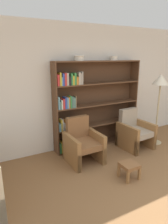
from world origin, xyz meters
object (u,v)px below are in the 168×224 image
(armchair_leather, at_px, (83,143))
(footstool, at_px, (129,167))
(armchair_cushioned, at_px, (134,131))
(bookshelf, at_px, (90,105))
(bowl_sage, at_px, (79,58))
(floor_lamp, at_px, (160,85))
(bowl_slate, at_px, (114,58))

(armchair_leather, height_order, footstool, armchair_leather)
(armchair_cushioned, xyz_separation_m, footstool, (-0.94, -0.94, -0.16))
(bookshelf, relative_size, armchair_leather, 2.41)
(bookshelf, bearing_deg, bowl_sage, -175.55)
(armchair_leather, distance_m, floor_lamp, 2.25)
(floor_lamp, xyz_separation_m, footstool, (-1.57, -0.87, -1.22))
(bowl_sage, height_order, armchair_leather, bowl_sage)
(bowl_slate, bearing_deg, bookshelf, 178.03)
(bowl_sage, bearing_deg, armchair_cushioned, -24.92)
(bookshelf, distance_m, armchair_leather, 0.95)
(armchair_leather, height_order, floor_lamp, floor_lamp)
(armchair_cushioned, distance_m, footstool, 1.34)
(bowl_sage, relative_size, armchair_leather, 0.24)
(floor_lamp, distance_m, footstool, 2.17)
(bowl_sage, height_order, armchair_cushioned, bowl_sage)
(bowl_sage, xyz_separation_m, bowl_slate, (0.89, 0.00, -0.01))
(bowl_sage, bearing_deg, armchair_leather, -110.72)
(bowl_slate, distance_m, armchair_cushioned, 1.76)
(bowl_slate, distance_m, footstool, 2.43)
(armchair_leather, xyz_separation_m, floor_lamp, (1.99, -0.07, 1.06))
(bookshelf, relative_size, armchair_cushioned, 2.41)
(armchair_leather, bearing_deg, bowl_sage, -111.62)
(armchair_leather, height_order, armchair_cushioned, same)
(footstool, bearing_deg, bowl_slate, 65.53)
(bowl_slate, height_order, armchair_cushioned, bowl_slate)
(bookshelf, bearing_deg, armchair_cushioned, -32.27)
(bookshelf, distance_m, floor_lamp, 1.70)
(armchair_leather, bearing_deg, bowl_slate, -154.69)
(bookshelf, relative_size, floor_lamp, 1.26)
(bowl_sage, bearing_deg, footstool, -81.72)
(bookshelf, distance_m, bowl_sage, 1.08)
(bowl_slate, relative_size, armchair_leather, 0.21)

